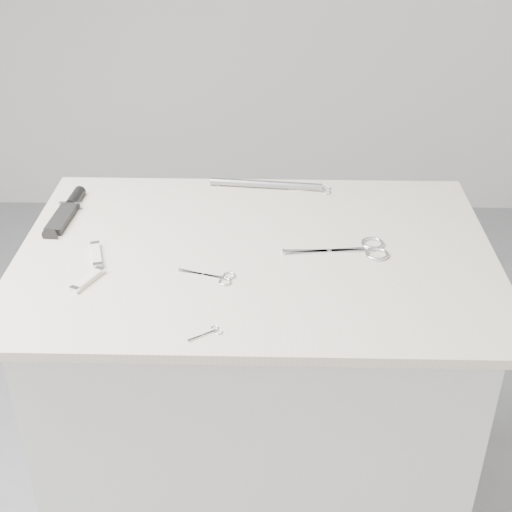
{
  "coord_description": "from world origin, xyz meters",
  "views": [
    {
      "loc": [
        0.03,
        -1.29,
        1.69
      ],
      "look_at": [
        0.0,
        -0.02,
        0.92
      ],
      "focal_mm": 50.0,
      "sensor_mm": 36.0,
      "label": 1
    }
  ],
  "objects_px": {
    "pocket_knife_b": "(96,255)",
    "embroidery_scissors_b": "(317,190)",
    "pocket_knife_a": "(88,280)",
    "tiny_scissors": "(209,333)",
    "plinth": "(256,415)",
    "embroidery_scissors_a": "(216,277)",
    "metal_rail": "(266,184)",
    "sheathed_knife": "(68,209)",
    "large_shears": "(358,249)"
  },
  "relations": [
    {
      "from": "large_shears",
      "to": "metal_rail",
      "type": "xyz_separation_m",
      "value": [
        -0.2,
        0.3,
        0.01
      ]
    },
    {
      "from": "sheathed_knife",
      "to": "tiny_scissors",
      "type": "bearing_deg",
      "value": -137.57
    },
    {
      "from": "embroidery_scissors_b",
      "to": "sheathed_knife",
      "type": "distance_m",
      "value": 0.59
    },
    {
      "from": "sheathed_knife",
      "to": "metal_rail",
      "type": "relative_size",
      "value": 0.75
    },
    {
      "from": "sheathed_knife",
      "to": "metal_rail",
      "type": "bearing_deg",
      "value": -69.14
    },
    {
      "from": "plinth",
      "to": "metal_rail",
      "type": "height_order",
      "value": "metal_rail"
    },
    {
      "from": "pocket_knife_a",
      "to": "sheathed_knife",
      "type": "bearing_deg",
      "value": 46.7
    },
    {
      "from": "pocket_knife_a",
      "to": "pocket_knife_b",
      "type": "bearing_deg",
      "value": 27.57
    },
    {
      "from": "embroidery_scissors_b",
      "to": "sheathed_knife",
      "type": "height_order",
      "value": "sheathed_knife"
    },
    {
      "from": "sheathed_knife",
      "to": "embroidery_scissors_a",
      "type": "bearing_deg",
      "value": -122.95
    },
    {
      "from": "pocket_knife_b",
      "to": "large_shears",
      "type": "bearing_deg",
      "value": -101.74
    },
    {
      "from": "embroidery_scissors_b",
      "to": "pocket_knife_b",
      "type": "distance_m",
      "value": 0.57
    },
    {
      "from": "embroidery_scissors_a",
      "to": "pocket_knife_b",
      "type": "xyz_separation_m",
      "value": [
        -0.25,
        0.07,
        0.0
      ]
    },
    {
      "from": "embroidery_scissors_b",
      "to": "tiny_scissors",
      "type": "bearing_deg",
      "value": -107.64
    },
    {
      "from": "large_shears",
      "to": "tiny_scissors",
      "type": "xyz_separation_m",
      "value": [
        -0.29,
        -0.29,
        -0.0
      ]
    },
    {
      "from": "plinth",
      "to": "large_shears",
      "type": "height_order",
      "value": "large_shears"
    },
    {
      "from": "embroidery_scissors_b",
      "to": "metal_rail",
      "type": "relative_size",
      "value": 0.37
    },
    {
      "from": "embroidery_scissors_a",
      "to": "sheathed_knife",
      "type": "xyz_separation_m",
      "value": [
        -0.36,
        0.27,
        0.01
      ]
    },
    {
      "from": "metal_rail",
      "to": "embroidery_scissors_b",
      "type": "bearing_deg",
      "value": -6.08
    },
    {
      "from": "embroidery_scissors_a",
      "to": "embroidery_scissors_b",
      "type": "distance_m",
      "value": 0.45
    },
    {
      "from": "tiny_scissors",
      "to": "sheathed_knife",
      "type": "bearing_deg",
      "value": 94.63
    },
    {
      "from": "embroidery_scissors_b",
      "to": "pocket_knife_a",
      "type": "height_order",
      "value": "pocket_knife_a"
    },
    {
      "from": "embroidery_scissors_b",
      "to": "tiny_scissors",
      "type": "distance_m",
      "value": 0.62
    },
    {
      "from": "plinth",
      "to": "metal_rail",
      "type": "bearing_deg",
      "value": 86.76
    },
    {
      "from": "plinth",
      "to": "embroidery_scissors_b",
      "type": "height_order",
      "value": "embroidery_scissors_b"
    },
    {
      "from": "large_shears",
      "to": "metal_rail",
      "type": "relative_size",
      "value": 0.79
    },
    {
      "from": "embroidery_scissors_a",
      "to": "tiny_scissors",
      "type": "relative_size",
      "value": 1.88
    },
    {
      "from": "metal_rail",
      "to": "tiny_scissors",
      "type": "bearing_deg",
      "value": -98.94
    },
    {
      "from": "tiny_scissors",
      "to": "pocket_knife_a",
      "type": "xyz_separation_m",
      "value": [
        -0.25,
        0.16,
        0.0
      ]
    },
    {
      "from": "embroidery_scissors_a",
      "to": "pocket_knife_b",
      "type": "relative_size",
      "value": 1.14
    },
    {
      "from": "embroidery_scissors_b",
      "to": "sheathed_knife",
      "type": "relative_size",
      "value": 0.49
    },
    {
      "from": "sheathed_knife",
      "to": "embroidery_scissors_b",
      "type": "bearing_deg",
      "value": -73.98
    },
    {
      "from": "tiny_scissors",
      "to": "plinth",
      "type": "bearing_deg",
      "value": 41.08
    },
    {
      "from": "pocket_knife_b",
      "to": "metal_rail",
      "type": "relative_size",
      "value": 0.37
    },
    {
      "from": "pocket_knife_b",
      "to": "embroidery_scissors_b",
      "type": "bearing_deg",
      "value": -71.44
    },
    {
      "from": "embroidery_scissors_a",
      "to": "metal_rail",
      "type": "bearing_deg",
      "value": 94.08
    },
    {
      "from": "sheathed_knife",
      "to": "pocket_knife_b",
      "type": "xyz_separation_m",
      "value": [
        0.11,
        -0.2,
        -0.0
      ]
    },
    {
      "from": "embroidery_scissors_a",
      "to": "pocket_knife_b",
      "type": "height_order",
      "value": "pocket_knife_b"
    },
    {
      "from": "embroidery_scissors_a",
      "to": "embroidery_scissors_b",
      "type": "height_order",
      "value": "same"
    },
    {
      "from": "embroidery_scissors_b",
      "to": "pocket_knife_b",
      "type": "relative_size",
      "value": 1.02
    },
    {
      "from": "embroidery_scissors_b",
      "to": "metal_rail",
      "type": "distance_m",
      "value": 0.13
    },
    {
      "from": "tiny_scissors",
      "to": "pocket_knife_a",
      "type": "relative_size",
      "value": 0.7
    },
    {
      "from": "large_shears",
      "to": "pocket_knife_a",
      "type": "relative_size",
      "value": 2.5
    },
    {
      "from": "metal_rail",
      "to": "pocket_knife_a",
      "type": "bearing_deg",
      "value": -128.45
    },
    {
      "from": "embroidery_scissors_b",
      "to": "pocket_knife_b",
      "type": "height_order",
      "value": "pocket_knife_b"
    },
    {
      "from": "large_shears",
      "to": "embroidery_scissors_b",
      "type": "bearing_deg",
      "value": 98.61
    },
    {
      "from": "pocket_knife_b",
      "to": "metal_rail",
      "type": "xyz_separation_m",
      "value": [
        0.35,
        0.34,
        0.0
      ]
    },
    {
      "from": "plinth",
      "to": "pocket_knife_a",
      "type": "xyz_separation_m",
      "value": [
        -0.33,
        -0.13,
        0.48
      ]
    },
    {
      "from": "plinth",
      "to": "pocket_knife_a",
      "type": "height_order",
      "value": "pocket_knife_a"
    },
    {
      "from": "embroidery_scissors_a",
      "to": "sheathed_knife",
      "type": "distance_m",
      "value": 0.45
    }
  ]
}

